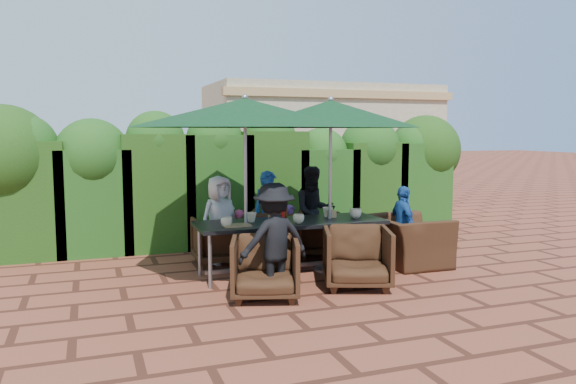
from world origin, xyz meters
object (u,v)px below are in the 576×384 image
object	(u,v)px
chair_far_mid	(276,232)
chair_near_left	(265,264)
dining_table	(290,226)
umbrella_left	(245,113)
umbrella_right	(331,114)
chair_end_right	(408,233)
chair_far_left	(219,238)
chair_far_right	(320,232)
chair_near_right	(357,254)

from	to	relation	value
chair_far_mid	chair_near_left	bearing A→B (deg)	92.35
dining_table	umbrella_left	size ratio (longest dim) A/B	0.87
dining_table	umbrella_right	distance (m)	1.65
chair_near_left	chair_end_right	world-z (taller)	chair_end_right
chair_far_mid	chair_far_left	bearing A→B (deg)	23.72
chair_far_right	chair_near_left	world-z (taller)	chair_near_left
chair_far_mid	chair_near_right	xyz separation A→B (m)	(0.46, -1.87, 0.01)
umbrella_left	chair_end_right	distance (m)	3.02
chair_far_mid	umbrella_right	bearing A→B (deg)	141.47
umbrella_left	chair_near_left	size ratio (longest dim) A/B	3.68
umbrella_right	chair_end_right	size ratio (longest dim) A/B	2.25
chair_far_mid	chair_far_right	world-z (taller)	chair_far_mid
chair_far_right	chair_near_right	world-z (taller)	chair_near_right
umbrella_right	chair_far_left	distance (m)	2.49
umbrella_right	chair_near_left	bearing A→B (deg)	-142.54
dining_table	umbrella_right	xyz separation A→B (m)	(0.60, 0.02, 1.54)
chair_far_right	dining_table	bearing A→B (deg)	65.51
chair_far_left	chair_near_right	xyz separation A→B (m)	(1.36, -1.88, 0.04)
chair_far_right	chair_end_right	xyz separation A→B (m)	(0.98, -1.04, 0.11)
chair_near_left	chair_far_mid	bearing A→B (deg)	84.71
dining_table	chair_end_right	xyz separation A→B (m)	(1.83, -0.07, -0.19)
umbrella_right	chair_far_right	size ratio (longest dim) A/B	3.33
dining_table	chair_far_right	size ratio (longest dim) A/B	3.47
umbrella_left	chair_near_right	bearing A→B (deg)	-35.01
chair_far_left	chair_far_right	size ratio (longest dim) A/B	1.02
umbrella_left	chair_far_right	distance (m)	2.58
umbrella_right	umbrella_left	bearing A→B (deg)	-177.27
chair_near_left	dining_table	bearing A→B (deg)	71.90
chair_far_left	chair_near_right	size ratio (longest dim) A/B	0.90
chair_far_mid	chair_near_right	world-z (taller)	chair_near_right
umbrella_right	chair_far_left	xyz separation A→B (m)	(-1.39, 0.97, -1.83)
umbrella_right	chair_near_left	world-z (taller)	umbrella_right
dining_table	chair_near_right	xyz separation A→B (m)	(0.58, -0.90, -0.25)
umbrella_left	chair_far_left	world-z (taller)	umbrella_left
chair_near_left	chair_end_right	distance (m)	2.65
chair_far_left	chair_far_mid	world-z (taller)	chair_far_mid
umbrella_left	chair_far_left	xyz separation A→B (m)	(-0.14, 1.03, -1.83)
chair_far_right	chair_end_right	size ratio (longest dim) A/B	0.67
chair_end_right	chair_far_mid	bearing A→B (deg)	59.45
chair_end_right	chair_far_left	bearing A→B (deg)	68.81
umbrella_right	chair_far_left	size ratio (longest dim) A/B	3.26
umbrella_right	chair_far_right	xyz separation A→B (m)	(0.25, 0.95, -1.84)
umbrella_left	chair_near_right	world-z (taller)	umbrella_left
chair_far_right	chair_near_right	bearing A→B (deg)	98.45
dining_table	umbrella_left	bearing A→B (deg)	-176.62
chair_far_mid	chair_far_right	xyz separation A→B (m)	(0.73, -0.01, -0.04)
umbrella_left	chair_far_mid	distance (m)	2.20
chair_far_mid	chair_near_left	distance (m)	2.08
dining_table	umbrella_left	xyz separation A→B (m)	(-0.65, -0.04, 1.54)
chair_near_right	chair_far_left	bearing A→B (deg)	145.76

